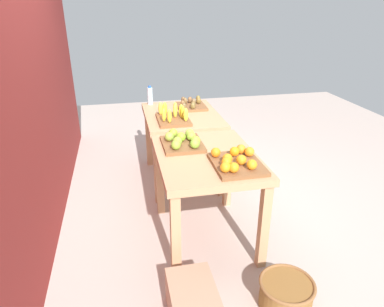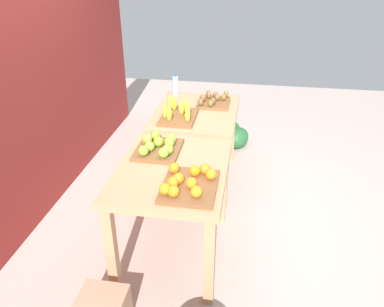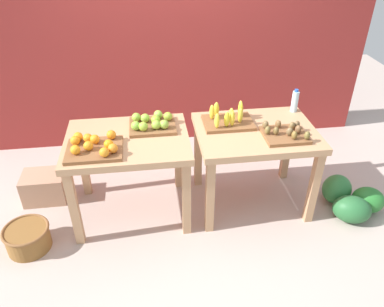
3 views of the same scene
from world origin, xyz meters
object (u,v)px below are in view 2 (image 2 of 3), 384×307
Objects in this scene: apple_bin at (158,147)px; kiwi_bin at (213,101)px; water_bottle at (175,85)px; display_table_right at (196,122)px; orange_bin at (188,183)px; banana_crate at (179,114)px; display_table_left at (173,181)px; watermelon_pile at (227,135)px.

apple_bin is 1.15m from kiwi_bin.
display_table_right is at bearing -146.12° from water_bottle.
display_table_right is 2.36× the size of orange_bin.
orange_bin is 1.21× the size of kiwi_bin.
water_bottle is (1.35, 0.14, 0.06)m from apple_bin.
display_table_right is at bearing 144.73° from kiwi_bin.
orange_bin is 1.00× the size of banana_crate.
water_bottle reaches higher than kiwi_bin.
apple_bin is at bearing 177.81° from banana_crate.
display_table_left is 1.34m from kiwi_bin.
orange_bin reaches higher than kiwi_bin.
watermelon_pile is at bearing -9.26° from kiwi_bin.
watermelon_pile is at bearing -12.98° from apple_bin.
orange_bin is 1.18m from banana_crate.
display_table_left is at bearing -169.17° from water_bottle.
display_table_left is 2.60× the size of apple_bin.
banana_crate is (0.68, -0.03, 0.00)m from apple_bin.
kiwi_bin is (1.58, 0.02, -0.01)m from orange_bin.
apple_bin reaches higher than orange_bin.
kiwi_bin reaches higher than display_table_right.
apple_bin is 0.91× the size of banana_crate.
orange_bin is at bearing -173.23° from display_table_right.
display_table_right is at bearing -30.19° from banana_crate.
kiwi_bin is at bearing -15.27° from apple_bin.
orange_bin is at bearing -147.04° from display_table_left.
water_bottle is (1.57, 0.30, 0.22)m from display_table_left.
banana_crate is at bearing 14.32° from orange_bin.
apple_bin is at bearing 34.07° from orange_bin.
orange_bin is at bearing -179.40° from kiwi_bin.
water_bottle reaches higher than display_table_right.
display_table_right is at bearing 6.77° from orange_bin.
water_bottle is at bearing 14.27° from orange_bin.
display_table_left is at bearing 173.72° from kiwi_bin.
watermelon_pile is (1.80, -0.42, -0.71)m from apple_bin.
banana_crate is 1.39m from watermelon_pile.
water_bottle reaches higher than banana_crate.
display_table_right is 0.31m from banana_crate.
banana_crate is 0.65× the size of watermelon_pile.
apple_bin is 1.35m from water_bottle.
display_table_left is 2.36× the size of orange_bin.
display_table_right is 1.52× the size of watermelon_pile.
water_bottle reaches higher than apple_bin.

